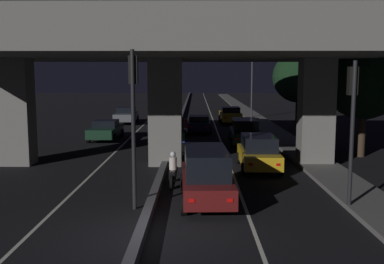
{
  "coord_description": "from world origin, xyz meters",
  "views": [
    {
      "loc": [
        1.57,
        -12.48,
        4.61
      ],
      "look_at": [
        1.32,
        14.96,
        1.09
      ],
      "focal_mm": 42.0,
      "sensor_mm": 36.0,
      "label": 1
    }
  ],
  "objects_px": {
    "traffic_light_left_of_median": "(133,102)",
    "car_dark_red_lead": "(206,174)",
    "car_dark_blue_fourth": "(199,124)",
    "pedestrian_on_sidewalk": "(310,140)",
    "car_taxi_yellow_fifth": "(230,115)",
    "motorcycle_blue_filtering_mid": "(182,142)",
    "car_dark_green_third": "(245,131)",
    "motorcycle_black_filtering_near": "(173,171)",
    "traffic_light_right_of_median": "(352,109)",
    "car_grey_second_oncoming": "(126,115)",
    "street_lamp": "(248,71)",
    "car_taxi_yellow_second": "(259,152)",
    "car_dark_green_lead_oncoming": "(106,130)",
    "motorcycle_white_filtering_far": "(186,129)"
  },
  "relations": [
    {
      "from": "traffic_light_left_of_median",
      "to": "car_dark_red_lead",
      "type": "xyz_separation_m",
      "value": [
        2.49,
        0.89,
        -2.69
      ]
    },
    {
      "from": "car_dark_blue_fourth",
      "to": "traffic_light_left_of_median",
      "type": "bearing_deg",
      "value": 173.77
    },
    {
      "from": "car_dark_red_lead",
      "to": "pedestrian_on_sidewalk",
      "type": "xyz_separation_m",
      "value": [
        6.0,
        8.81,
        -0.03
      ]
    },
    {
      "from": "car_taxi_yellow_fifth",
      "to": "pedestrian_on_sidewalk",
      "type": "xyz_separation_m",
      "value": [
        3.14,
        -17.51,
        0.16
      ]
    },
    {
      "from": "motorcycle_blue_filtering_mid",
      "to": "pedestrian_on_sidewalk",
      "type": "bearing_deg",
      "value": -107.94
    },
    {
      "from": "car_dark_green_third",
      "to": "motorcycle_black_filtering_near",
      "type": "xyz_separation_m",
      "value": [
        -4.19,
        -11.07,
        -0.27
      ]
    },
    {
      "from": "traffic_light_right_of_median",
      "to": "traffic_light_left_of_median",
      "type": "bearing_deg",
      "value": -179.97
    },
    {
      "from": "car_grey_second_oncoming",
      "to": "street_lamp",
      "type": "bearing_deg",
      "value": 112.81
    },
    {
      "from": "car_taxi_yellow_second",
      "to": "motorcycle_black_filtering_near",
      "type": "bearing_deg",
      "value": 129.33
    },
    {
      "from": "traffic_light_right_of_median",
      "to": "motorcycle_blue_filtering_mid",
      "type": "bearing_deg",
      "value": 117.94
    },
    {
      "from": "street_lamp",
      "to": "car_dark_green_third",
      "type": "height_order",
      "value": "street_lamp"
    },
    {
      "from": "car_taxi_yellow_second",
      "to": "car_dark_blue_fourth",
      "type": "relative_size",
      "value": 1.0
    },
    {
      "from": "street_lamp",
      "to": "car_dark_red_lead",
      "type": "xyz_separation_m",
      "value": [
        -5.1,
        -31.5,
        -4.02
      ]
    },
    {
      "from": "car_dark_red_lead",
      "to": "motorcycle_blue_filtering_mid",
      "type": "bearing_deg",
      "value": 4.22
    },
    {
      "from": "car_taxi_yellow_fifth",
      "to": "motorcycle_blue_filtering_mid",
      "type": "bearing_deg",
      "value": 164.76
    },
    {
      "from": "street_lamp",
      "to": "car_taxi_yellow_second",
      "type": "relative_size",
      "value": 2.01
    },
    {
      "from": "car_dark_blue_fourth",
      "to": "car_grey_second_oncoming",
      "type": "relative_size",
      "value": 1.01
    },
    {
      "from": "traffic_light_left_of_median",
      "to": "street_lamp",
      "type": "relative_size",
      "value": 0.64
    },
    {
      "from": "car_dark_blue_fourth",
      "to": "car_dark_green_lead_oncoming",
      "type": "distance_m",
      "value": 7.8
    },
    {
      "from": "traffic_light_right_of_median",
      "to": "car_dark_blue_fourth",
      "type": "relative_size",
      "value": 1.2
    },
    {
      "from": "car_dark_green_lead_oncoming",
      "to": "motorcycle_white_filtering_far",
      "type": "xyz_separation_m",
      "value": [
        5.66,
        1.68,
        -0.13
      ]
    },
    {
      "from": "car_dark_green_third",
      "to": "car_dark_blue_fourth",
      "type": "xyz_separation_m",
      "value": [
        -2.98,
        6.13,
        -0.15
      ]
    },
    {
      "from": "car_taxi_yellow_fifth",
      "to": "motorcycle_white_filtering_far",
      "type": "bearing_deg",
      "value": 155.48
    },
    {
      "from": "car_dark_red_lead",
      "to": "traffic_light_left_of_median",
      "type": "bearing_deg",
      "value": 107.54
    },
    {
      "from": "car_taxi_yellow_second",
      "to": "car_taxi_yellow_fifth",
      "type": "bearing_deg",
      "value": 0.14
    },
    {
      "from": "traffic_light_right_of_median",
      "to": "motorcycle_black_filtering_near",
      "type": "distance_m",
      "value": 7.6
    },
    {
      "from": "motorcycle_black_filtering_near",
      "to": "motorcycle_blue_filtering_mid",
      "type": "distance_m",
      "value": 8.18
    },
    {
      "from": "street_lamp",
      "to": "car_dark_red_lead",
      "type": "relative_size",
      "value": 1.76
    },
    {
      "from": "traffic_light_left_of_median",
      "to": "pedestrian_on_sidewalk",
      "type": "distance_m",
      "value": 13.17
    },
    {
      "from": "motorcycle_blue_filtering_mid",
      "to": "car_dark_green_lead_oncoming",
      "type": "bearing_deg",
      "value": 44.45
    },
    {
      "from": "car_taxi_yellow_second",
      "to": "car_dark_green_lead_oncoming",
      "type": "distance_m",
      "value": 13.72
    },
    {
      "from": "motorcycle_blue_filtering_mid",
      "to": "motorcycle_white_filtering_far",
      "type": "height_order",
      "value": "motorcycle_blue_filtering_mid"
    },
    {
      "from": "car_taxi_yellow_fifth",
      "to": "car_dark_green_lead_oncoming",
      "type": "xyz_separation_m",
      "value": [
        -9.66,
        -10.78,
        -0.11
      ]
    },
    {
      "from": "street_lamp",
      "to": "motorcycle_white_filtering_far",
      "type": "bearing_deg",
      "value": -113.6
    },
    {
      "from": "car_dark_blue_fourth",
      "to": "car_taxi_yellow_second",
      "type": "bearing_deg",
      "value": -168.26
    },
    {
      "from": "car_dark_red_lead",
      "to": "car_taxi_yellow_fifth",
      "type": "distance_m",
      "value": 26.47
    },
    {
      "from": "traffic_light_right_of_median",
      "to": "motorcycle_white_filtering_far",
      "type": "bearing_deg",
      "value": 108.42
    },
    {
      "from": "car_dark_blue_fourth",
      "to": "car_grey_second_oncoming",
      "type": "xyz_separation_m",
      "value": [
        -6.86,
        6.63,
        0.05
      ]
    },
    {
      "from": "car_dark_green_third",
      "to": "motorcycle_black_filtering_near",
      "type": "relative_size",
      "value": 2.44
    },
    {
      "from": "car_grey_second_oncoming",
      "to": "motorcycle_black_filtering_near",
      "type": "xyz_separation_m",
      "value": [
        5.66,
        -23.83,
        -0.18
      ]
    },
    {
      "from": "car_dark_red_lead",
      "to": "car_taxi_yellow_second",
      "type": "xyz_separation_m",
      "value": [
        2.69,
        5.62,
        -0.16
      ]
    },
    {
      "from": "car_dark_blue_fourth",
      "to": "car_grey_second_oncoming",
      "type": "distance_m",
      "value": 9.54
    },
    {
      "from": "car_grey_second_oncoming",
      "to": "motorcycle_black_filtering_near",
      "type": "height_order",
      "value": "car_grey_second_oncoming"
    },
    {
      "from": "car_taxi_yellow_second",
      "to": "car_dark_green_lead_oncoming",
      "type": "xyz_separation_m",
      "value": [
        -9.48,
        9.91,
        -0.13
      ]
    },
    {
      "from": "car_dark_red_lead",
      "to": "car_dark_blue_fourth",
      "type": "bearing_deg",
      "value": -1.83
    },
    {
      "from": "traffic_light_left_of_median",
      "to": "traffic_light_right_of_median",
      "type": "relative_size",
      "value": 1.07
    },
    {
      "from": "car_taxi_yellow_fifth",
      "to": "motorcycle_white_filtering_far",
      "type": "height_order",
      "value": "car_taxi_yellow_fifth"
    },
    {
      "from": "car_grey_second_oncoming",
      "to": "motorcycle_white_filtering_far",
      "type": "xyz_separation_m",
      "value": [
        5.86,
        -9.01,
        -0.2
      ]
    },
    {
      "from": "traffic_light_right_of_median",
      "to": "car_dark_green_lead_oncoming",
      "type": "distance_m",
      "value": 20.34
    },
    {
      "from": "car_dark_green_lead_oncoming",
      "to": "pedestrian_on_sidewalk",
      "type": "relative_size",
      "value": 2.75
    }
  ]
}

